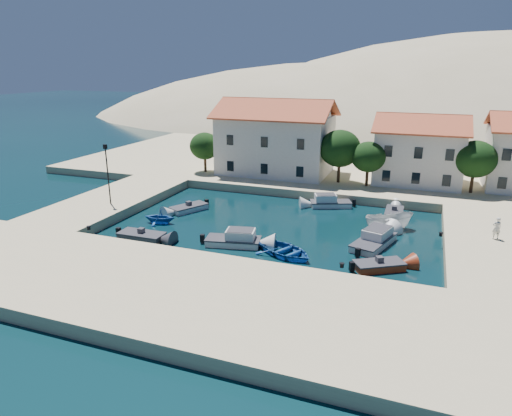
# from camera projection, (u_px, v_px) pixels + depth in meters

# --- Properties ---
(ground) EXTENTS (400.00, 400.00, 0.00)m
(ground) POSITION_uv_depth(u_px,v_px,m) (235.00, 268.00, 34.88)
(ground) COLOR black
(ground) RESTS_ON ground
(quay_south) EXTENTS (52.00, 12.00, 1.00)m
(quay_south) POSITION_uv_depth(u_px,v_px,m) (198.00, 298.00, 29.37)
(quay_south) COLOR #CBB68B
(quay_south) RESTS_ON ground
(quay_west) EXTENTS (8.00, 20.00, 1.00)m
(quay_west) POSITION_uv_depth(u_px,v_px,m) (111.00, 202.00, 50.04)
(quay_west) COLOR #CBB68B
(quay_west) RESTS_ON ground
(quay_north) EXTENTS (80.00, 36.00, 1.00)m
(quay_north) POSITION_uv_depth(u_px,v_px,m) (347.00, 166.00, 68.00)
(quay_north) COLOR #CBB68B
(quay_north) RESTS_ON ground
(hills) EXTENTS (254.00, 176.00, 99.00)m
(hills) POSITION_uv_depth(u_px,v_px,m) (448.00, 191.00, 145.36)
(hills) COLOR tan
(hills) RESTS_ON ground
(building_left) EXTENTS (14.70, 9.45, 9.70)m
(building_left) POSITION_uv_depth(u_px,v_px,m) (276.00, 136.00, 60.12)
(building_left) COLOR beige
(building_left) RESTS_ON quay_north
(building_mid) EXTENTS (10.50, 8.40, 8.30)m
(building_mid) POSITION_uv_depth(u_px,v_px,m) (419.00, 148.00, 55.19)
(building_mid) COLOR beige
(building_mid) RESTS_ON quay_north
(trees) EXTENTS (37.30, 5.30, 6.45)m
(trees) POSITION_uv_depth(u_px,v_px,m) (352.00, 152.00, 54.65)
(trees) COLOR #382314
(trees) RESTS_ON quay_north
(lamppost) EXTENTS (0.35, 0.25, 6.22)m
(lamppost) POSITION_uv_depth(u_px,v_px,m) (107.00, 169.00, 46.48)
(lamppost) COLOR black
(lamppost) RESTS_ON quay_west
(bollards) EXTENTS (29.36, 9.56, 0.30)m
(bollards) POSITION_uv_depth(u_px,v_px,m) (285.00, 241.00, 37.05)
(bollards) COLOR black
(bollards) RESTS_ON ground
(motorboat_grey_sw) EXTENTS (4.15, 1.89, 1.25)m
(motorboat_grey_sw) POSITION_uv_depth(u_px,v_px,m) (142.00, 236.00, 40.53)
(motorboat_grey_sw) COLOR #38373D
(motorboat_grey_sw) RESTS_ON ground
(cabin_cruiser_south) EXTENTS (4.98, 2.91, 1.60)m
(cabin_cruiser_south) POSITION_uv_depth(u_px,v_px,m) (233.00, 240.00, 39.20)
(cabin_cruiser_south) COLOR silver
(cabin_cruiser_south) RESTS_ON ground
(rowboat_south) EXTENTS (6.15, 5.50, 1.05)m
(rowboat_south) POSITION_uv_depth(u_px,v_px,m) (285.00, 255.00, 37.25)
(rowboat_south) COLOR #1C509A
(rowboat_south) RESTS_ON ground
(motorboat_red_se) EXTENTS (4.07, 3.39, 1.25)m
(motorboat_red_se) POSITION_uv_depth(u_px,v_px,m) (379.00, 266.00, 34.54)
(motorboat_red_se) COLOR maroon
(motorboat_red_se) RESTS_ON ground
(cabin_cruiser_east) EXTENTS (3.62, 5.82, 1.60)m
(cabin_cruiser_east) POSITION_uv_depth(u_px,v_px,m) (374.00, 241.00, 39.02)
(cabin_cruiser_east) COLOR silver
(cabin_cruiser_east) RESTS_ON ground
(boat_east) EXTENTS (4.89, 3.66, 1.78)m
(boat_east) POSITION_uv_depth(u_px,v_px,m) (388.00, 229.00, 43.10)
(boat_east) COLOR silver
(boat_east) RESTS_ON ground
(motorboat_white_ne) EXTENTS (1.77, 3.72, 1.25)m
(motorboat_white_ne) POSITION_uv_depth(u_px,v_px,m) (394.00, 213.00, 46.89)
(motorboat_white_ne) COLOR silver
(motorboat_white_ne) RESTS_ON ground
(rowboat_west) EXTENTS (3.41, 3.06, 1.60)m
(rowboat_west) POSITION_uv_depth(u_px,v_px,m) (160.00, 223.00, 44.80)
(rowboat_west) COLOR #1C509A
(rowboat_west) RESTS_ON ground
(motorboat_white_west) EXTENTS (3.39, 4.37, 1.25)m
(motorboat_white_west) POSITION_uv_depth(u_px,v_px,m) (189.00, 208.00, 48.45)
(motorboat_white_west) COLOR silver
(motorboat_white_west) RESTS_ON ground
(cabin_cruiser_north) EXTENTS (4.74, 3.35, 1.60)m
(cabin_cruiser_north) POSITION_uv_depth(u_px,v_px,m) (331.00, 203.00, 49.83)
(cabin_cruiser_north) COLOR silver
(cabin_cruiser_north) RESTS_ON ground
(pedestrian) EXTENTS (0.78, 0.61, 1.88)m
(pedestrian) POSITION_uv_depth(u_px,v_px,m) (497.00, 228.00, 37.72)
(pedestrian) COLOR silver
(pedestrian) RESTS_ON quay_east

